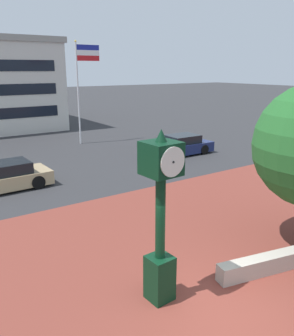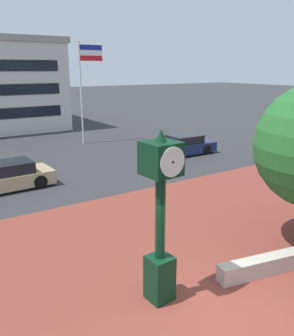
{
  "view_description": "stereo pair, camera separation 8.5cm",
  "coord_description": "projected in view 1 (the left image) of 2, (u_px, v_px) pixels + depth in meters",
  "views": [
    {
      "loc": [
        -5.33,
        -4.88,
        5.49
      ],
      "look_at": [
        -1.01,
        1.51,
        3.3
      ],
      "focal_mm": 37.67,
      "sensor_mm": 36.0,
      "label": 1
    },
    {
      "loc": [
        -5.26,
        -4.92,
        5.49
      ],
      "look_at": [
        -1.01,
        1.51,
        3.3
      ],
      "focal_mm": 37.67,
      "sensor_mm": 36.0,
      "label": 2
    }
  ],
  "objects": [
    {
      "name": "car_street_far",
      "position": [
        5.0,
        177.0,
        16.48
      ],
      "size": [
        4.2,
        2.07,
        1.28
      ],
      "rotation": [
        0.0,
        0.0,
        1.61
      ],
      "color": "tan",
      "rests_on": "ground"
    },
    {
      "name": "street_clock",
      "position": [
        160.0,
        215.0,
        8.12
      ],
      "size": [
        0.8,
        0.87,
        4.24
      ],
      "rotation": [
        0.0,
        0.0,
        0.06
      ],
      "color": "black",
      "rests_on": "ground"
    },
    {
      "name": "plaza_brick_paving",
      "position": [
        164.0,
        270.0,
        9.96
      ],
      "size": [
        44.0,
        12.26,
        0.01
      ],
      "primitive_type": "cube",
      "color": "brown",
      "rests_on": "ground"
    },
    {
      "name": "flagpole_primary",
      "position": [
        81.0,
        81.0,
        25.54
      ],
      "size": [
        1.88,
        0.14,
        7.39
      ],
      "color": "silver",
      "rests_on": "ground"
    },
    {
      "name": "ground_plane",
      "position": [
        219.0,
        311.0,
        8.26
      ],
      "size": [
        200.0,
        200.0,
        0.0
      ],
      "primitive_type": "plane",
      "color": "#2D2D30"
    },
    {
      "name": "planter_wall",
      "position": [
        268.0,
        264.0,
        9.81
      ],
      "size": [
        3.21,
        1.05,
        0.5
      ],
      "primitive_type": "cube",
      "rotation": [
        0.0,
        0.0,
        -0.21
      ],
      "color": "#ADA393",
      "rests_on": "ground"
    },
    {
      "name": "car_street_near",
      "position": [
        180.0,
        146.0,
        23.15
      ],
      "size": [
        4.51,
        1.97,
        1.28
      ],
      "rotation": [
        0.0,
        0.0,
        1.56
      ],
      "color": "navy",
      "rests_on": "ground"
    }
  ]
}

